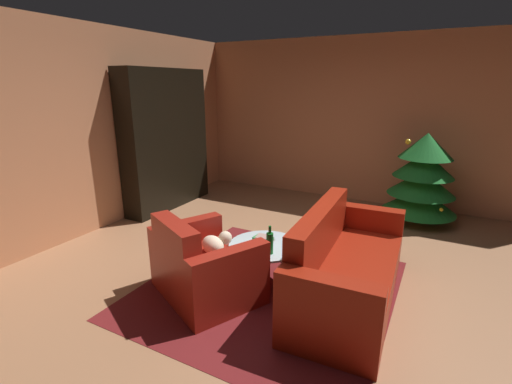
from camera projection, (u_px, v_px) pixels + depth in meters
name	position (u px, v px, depth m)	size (l,w,h in m)	color
ground_plane	(287.00, 284.00, 3.70)	(7.65, 7.65, 0.00)	#A06C49
wall_back	(365.00, 122.00, 6.03)	(5.98, 0.06, 2.72)	tan
wall_left	(76.00, 133.00, 4.64)	(0.06, 6.50, 2.72)	tan
area_rug	(268.00, 288.00, 3.63)	(2.32, 2.42, 0.01)	maroon
bookshelf_unit	(172.00, 141.00, 5.90)	(0.36, 1.67, 2.19)	black
armchair_red	(204.00, 267.00, 3.45)	(1.23, 1.13, 0.81)	maroon
couch_red	(345.00, 270.00, 3.38)	(0.86, 1.89, 0.87)	maroon
coffee_table	(265.00, 248.00, 3.61)	(0.72, 0.72, 0.43)	black
book_stack_on_table	(264.00, 240.00, 3.61)	(0.19, 0.16, 0.09)	gray
bottle_on_table	(270.00, 243.00, 3.38)	(0.07, 0.07, 0.28)	#135B1E
decorated_tree	(422.00, 178.00, 5.20)	(1.02, 1.02, 1.31)	brown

